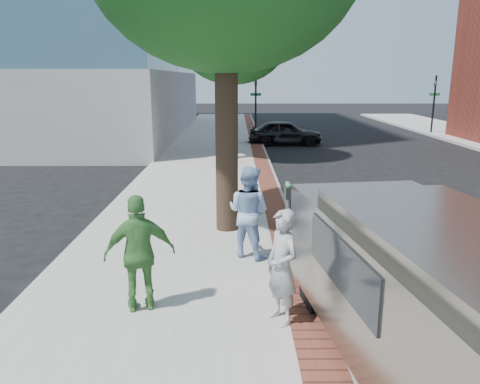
{
  "coord_description": "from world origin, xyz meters",
  "views": [
    {
      "loc": [
        -0.39,
        -8.78,
        3.67
      ],
      "look_at": [
        -0.3,
        1.28,
        1.2
      ],
      "focal_mm": 35.0,
      "sensor_mm": 36.0,
      "label": 1
    }
  ],
  "objects_px": {
    "bg_car": "(285,132)",
    "van": "(424,286)",
    "person_green": "(140,253)",
    "sedan_silver": "(402,223)",
    "person_officer": "(249,212)",
    "parking_meter": "(288,202)",
    "person_gray": "(282,267)"
  },
  "relations": [
    {
      "from": "person_officer",
      "to": "sedan_silver",
      "type": "xyz_separation_m",
      "value": [
        3.29,
        0.55,
        -0.42
      ]
    },
    {
      "from": "person_green",
      "to": "bg_car",
      "type": "bearing_deg",
      "value": -116.85
    },
    {
      "from": "person_officer",
      "to": "van",
      "type": "height_order",
      "value": "van"
    },
    {
      "from": "bg_car",
      "to": "person_green",
      "type": "bearing_deg",
      "value": 168.36
    },
    {
      "from": "parking_meter",
      "to": "person_gray",
      "type": "height_order",
      "value": "person_gray"
    },
    {
      "from": "sedan_silver",
      "to": "person_gray",
      "type": "bearing_deg",
      "value": 144.71
    },
    {
      "from": "person_gray",
      "to": "bg_car",
      "type": "bearing_deg",
      "value": 146.0
    },
    {
      "from": "person_gray",
      "to": "bg_car",
      "type": "height_order",
      "value": "person_gray"
    },
    {
      "from": "parking_meter",
      "to": "van",
      "type": "xyz_separation_m",
      "value": [
        1.29,
        -3.8,
        -0.06
      ]
    },
    {
      "from": "bg_car",
      "to": "person_gray",
      "type": "bearing_deg",
      "value": 174.63
    },
    {
      "from": "person_gray",
      "to": "van",
      "type": "xyz_separation_m",
      "value": [
        1.68,
        -0.94,
        0.14
      ]
    },
    {
      "from": "parking_meter",
      "to": "bg_car",
      "type": "relative_size",
      "value": 0.36
    },
    {
      "from": "van",
      "to": "sedan_silver",
      "type": "bearing_deg",
      "value": 66.55
    },
    {
      "from": "person_gray",
      "to": "person_green",
      "type": "height_order",
      "value": "person_green"
    },
    {
      "from": "person_gray",
      "to": "van",
      "type": "relative_size",
      "value": 0.29
    },
    {
      "from": "person_green",
      "to": "van",
      "type": "height_order",
      "value": "van"
    },
    {
      "from": "sedan_silver",
      "to": "person_green",
      "type": "bearing_deg",
      "value": 125.87
    },
    {
      "from": "bg_car",
      "to": "person_officer",
      "type": "bearing_deg",
      "value": 172.34
    },
    {
      "from": "sedan_silver",
      "to": "parking_meter",
      "type": "bearing_deg",
      "value": 104.33
    },
    {
      "from": "person_gray",
      "to": "bg_car",
      "type": "distance_m",
      "value": 19.83
    },
    {
      "from": "person_officer",
      "to": "van",
      "type": "distance_m",
      "value": 4.15
    },
    {
      "from": "parking_meter",
      "to": "sedan_silver",
      "type": "distance_m",
      "value": 2.58
    },
    {
      "from": "person_green",
      "to": "van",
      "type": "distance_m",
      "value": 4.04
    },
    {
      "from": "person_officer",
      "to": "bg_car",
      "type": "bearing_deg",
      "value": -66.88
    },
    {
      "from": "person_gray",
      "to": "person_green",
      "type": "relative_size",
      "value": 0.94
    },
    {
      "from": "person_gray",
      "to": "person_green",
      "type": "bearing_deg",
      "value": -128.78
    },
    {
      "from": "person_officer",
      "to": "person_green",
      "type": "relative_size",
      "value": 1.01
    },
    {
      "from": "person_officer",
      "to": "bg_car",
      "type": "height_order",
      "value": "person_officer"
    },
    {
      "from": "person_officer",
      "to": "person_green",
      "type": "height_order",
      "value": "person_officer"
    },
    {
      "from": "parking_meter",
      "to": "person_green",
      "type": "height_order",
      "value": "person_green"
    },
    {
      "from": "sedan_silver",
      "to": "van",
      "type": "relative_size",
      "value": 0.67
    },
    {
      "from": "bg_car",
      "to": "van",
      "type": "xyz_separation_m",
      "value": [
        -0.39,
        -20.66,
        0.45
      ]
    }
  ]
}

